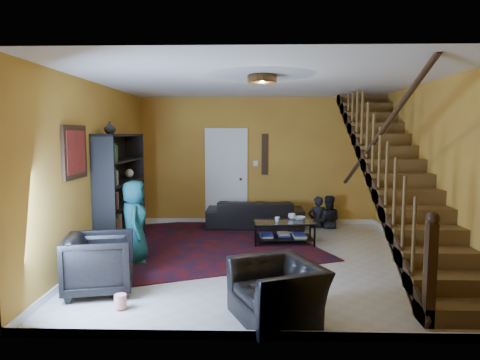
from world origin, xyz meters
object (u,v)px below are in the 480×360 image
at_px(armchair_left, 100,263).
at_px(armchair_right, 277,291).
at_px(sofa, 255,214).
at_px(bookshelf, 121,194).
at_px(coffee_table, 284,231).

distance_m(armchair_left, armchair_right, 2.31).
bearing_deg(armchair_left, sofa, -40.11).
xyz_separation_m(bookshelf, armchair_left, (0.35, -2.12, -0.59)).
height_order(bookshelf, coffee_table, bookshelf).
bearing_deg(coffee_table, sofa, 111.23).
bearing_deg(armchair_left, bookshelf, -3.12).
xyz_separation_m(sofa, armchair_left, (-1.99, -3.82, 0.08)).
bearing_deg(bookshelf, armchair_left, -80.50).
relative_size(sofa, armchair_right, 2.15).
height_order(armchair_left, armchair_right, armchair_left).
xyz_separation_m(bookshelf, coffee_table, (2.86, 0.37, -0.73)).
distance_m(sofa, coffee_table, 1.42).
bearing_deg(armchair_right, armchair_left, -131.90).
relative_size(sofa, armchair_left, 2.49).
xyz_separation_m(armchair_left, coffee_table, (2.50, 2.50, -0.14)).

